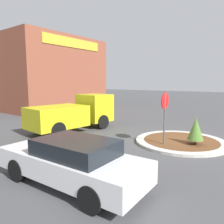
{
  "coord_description": "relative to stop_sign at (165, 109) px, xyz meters",
  "views": [
    {
      "loc": [
        -10.44,
        -3.7,
        3.0
      ],
      "look_at": [
        -1.27,
        3.33,
        1.4
      ],
      "focal_mm": 35.0,
      "sensor_mm": 36.0,
      "label": 1
    }
  ],
  "objects": [
    {
      "name": "ground_plane",
      "position": [
        1.09,
        -0.41,
        -1.79
      ],
      "size": [
        120.0,
        120.0,
        0.0
      ],
      "primitive_type": "plane",
      "color": "#474749"
    },
    {
      "name": "traffic_island",
      "position": [
        1.09,
        -0.41,
        -1.73
      ],
      "size": [
        4.42,
        4.42,
        0.12
      ],
      "color": "#BCB7AD",
      "rests_on": "ground_plane"
    },
    {
      "name": "stop_sign",
      "position": [
        0.0,
        0.0,
        0.0
      ],
      "size": [
        0.77,
        0.07,
        2.55
      ],
      "color": "#4C4C51",
      "rests_on": "ground_plane"
    },
    {
      "name": "island_shrub",
      "position": [
        0.8,
        -1.19,
        -0.93
      ],
      "size": [
        0.73,
        0.73,
        1.25
      ],
      "color": "brown",
      "rests_on": "traffic_island"
    },
    {
      "name": "utility_truck",
      "position": [
        -0.2,
        5.82,
        -0.69
      ],
      "size": [
        5.57,
        2.52,
        2.18
      ],
      "rotation": [
        0.0,
        0.0,
        -0.09
      ],
      "color": "gold",
      "rests_on": "ground_plane"
    },
    {
      "name": "storefront_building",
      "position": [
        5.97,
        15.48,
        2.03
      ],
      "size": [
        10.29,
        6.07,
        7.62
      ],
      "color": "brown",
      "rests_on": "ground_plane"
    },
    {
      "name": "parked_sedan_white",
      "position": [
        -5.21,
        0.54,
        -1.07
      ],
      "size": [
        2.0,
        4.79,
        1.38
      ],
      "rotation": [
        0.0,
        0.0,
        1.62
      ],
      "color": "silver",
      "rests_on": "ground_plane"
    }
  ]
}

